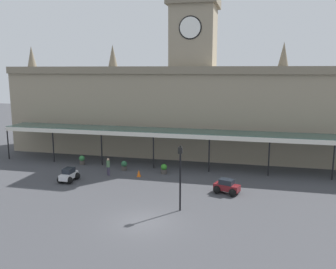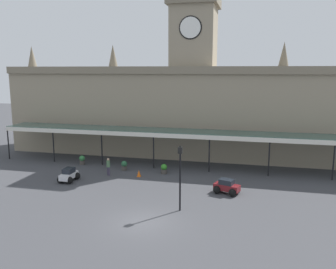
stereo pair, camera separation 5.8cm
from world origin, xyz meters
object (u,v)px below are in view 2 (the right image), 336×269
Objects in this scene: traffic_cone at (139,173)px; planter_forecourt_centre at (124,165)px; car_maroon_sedan at (227,187)px; planter_by_canopy at (164,169)px; pedestrian_crossing_forecourt at (108,166)px; planter_near_kerb at (82,160)px; car_white_sedan at (69,176)px; victorian_lamppost at (180,170)px.

traffic_cone is 2.73m from planter_forecourt_centre.
car_maroon_sedan reaches higher than planter_by_canopy.
traffic_cone is at bearing -39.61° from planter_forecourt_centre.
planter_by_canopy is 4.17m from planter_forecourt_centre.
planter_near_kerb is (-4.27, 3.05, -0.42)m from pedestrian_crossing_forecourt.
car_maroon_sedan is at bearing -12.35° from pedestrian_crossing_forecourt.
pedestrian_crossing_forecourt is (2.78, 2.51, 0.41)m from car_white_sedan.
pedestrian_crossing_forecourt is 1.74× the size of planter_forecourt_centre.
planter_forecourt_centre is (-7.49, 8.86, -2.49)m from victorian_lamppost.
car_white_sedan is 14.12m from car_maroon_sedan.
car_white_sedan is at bearing -137.90° from pedestrian_crossing_forecourt.
car_white_sedan is at bearing -74.97° from planter_near_kerb.
planter_near_kerb is at bearing 160.48° from car_maroon_sedan.
traffic_cone is 7.76m from planter_near_kerb.
traffic_cone is at bearing 25.70° from car_white_sedan.
pedestrian_crossing_forecourt is 2.21m from planter_forecourt_centre.
pedestrian_crossing_forecourt is 5.27m from planter_near_kerb.
planter_near_kerb is at bearing 141.82° from victorian_lamppost.
traffic_cone is 0.66× the size of planter_by_canopy.
traffic_cone is (2.96, 0.25, -0.59)m from pedestrian_crossing_forecourt.
planter_by_canopy is at bearing 111.12° from victorian_lamppost.
victorian_lamppost is (11.13, -4.36, 2.47)m from car_white_sedan.
pedestrian_crossing_forecourt reaches higher than car_maroon_sedan.
victorian_lamppost is 7.51× the size of traffic_cone.
pedestrian_crossing_forecourt reaches higher than planter_near_kerb.
planter_by_canopy is (5.02, 1.73, -0.42)m from pedestrian_crossing_forecourt.
car_maroon_sedan is at bearing 0.11° from car_white_sedan.
victorian_lamppost reaches higher than planter_forecourt_centre.
victorian_lamppost is at bearing -52.89° from traffic_cone.
car_white_sedan is 5.76m from planter_near_kerb.
victorian_lamppost is at bearing -68.88° from planter_by_canopy.
planter_forecourt_centre is (3.64, 4.50, -0.01)m from car_white_sedan.
planter_near_kerb is (-7.23, 2.80, 0.17)m from traffic_cone.
car_white_sedan is at bearing -128.95° from planter_forecourt_centre.
planter_by_canopy is at bearing -8.08° from planter_near_kerb.
planter_near_kerb is (-15.62, 5.54, -0.01)m from car_maroon_sedan.
planter_by_canopy is 1.00× the size of planter_forecourt_centre.
pedestrian_crossing_forecourt is (-11.34, 2.48, 0.41)m from car_maroon_sedan.
planter_forecourt_centre reaches higher than traffic_cone.
planter_by_canopy is at bearing 146.29° from car_maroon_sedan.
traffic_cone is at bearing 127.11° from victorian_lamppost.
car_maroon_sedan is 11.40m from planter_forecourt_centre.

